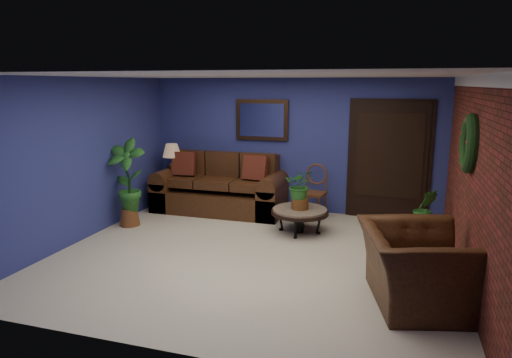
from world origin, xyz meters
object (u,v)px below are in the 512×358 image
(sofa, at_px, (221,192))
(armchair, at_px, (416,267))
(end_table, at_px, (173,183))
(side_chair, at_px, (314,188))
(coffee_table, at_px, (300,212))
(table_lamp, at_px, (172,156))

(sofa, distance_m, armchair, 4.52)
(end_table, bearing_deg, armchair, -32.88)
(end_table, xyz_separation_m, side_chair, (2.79, 0.07, 0.07))
(sofa, relative_size, coffee_table, 2.63)
(armchair, bearing_deg, table_lamp, 42.52)
(sofa, height_order, side_chair, sofa)
(table_lamp, bearing_deg, sofa, 2.45)
(end_table, height_order, table_lamp, table_lamp)
(sofa, relative_size, end_table, 3.59)
(sofa, relative_size, armchair, 1.89)
(side_chair, bearing_deg, coffee_table, -85.81)
(coffee_table, relative_size, table_lamp, 1.55)
(table_lamp, distance_m, side_chair, 2.83)
(armchair, bearing_deg, coffee_table, 25.88)
(table_lamp, height_order, side_chair, table_lamp)
(end_table, bearing_deg, side_chair, 1.47)
(sofa, xyz_separation_m, armchair, (3.45, -2.92, 0.06))
(coffee_table, bearing_deg, end_table, 162.65)
(end_table, bearing_deg, table_lamp, 90.00)
(end_table, height_order, armchair, armchair)
(coffee_table, height_order, armchair, armchair)
(end_table, relative_size, armchair, 0.53)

